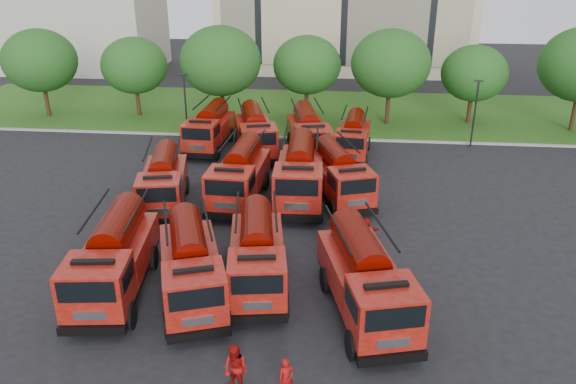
% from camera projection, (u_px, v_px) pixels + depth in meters
% --- Properties ---
extents(ground, '(140.00, 140.00, 0.00)m').
position_uv_depth(ground, '(293.00, 249.00, 28.14)').
color(ground, black).
rests_on(ground, ground).
extents(lawn, '(70.00, 16.00, 0.12)m').
position_uv_depth(lawn, '(319.00, 111.00, 51.85)').
color(lawn, '#215416').
rests_on(lawn, ground).
extents(curb, '(70.00, 0.30, 0.14)m').
position_uv_depth(curb, '(314.00, 138.00, 44.45)').
color(curb, gray).
rests_on(curb, ground).
extents(side_building, '(18.00, 12.00, 10.00)m').
position_uv_depth(side_building, '(83.00, 27.00, 69.03)').
color(side_building, '#ACA799').
rests_on(side_building, ground).
extents(tree_0, '(6.30, 6.30, 7.70)m').
position_uv_depth(tree_0, '(40.00, 61.00, 48.40)').
color(tree_0, '#382314').
rests_on(tree_0, ground).
extents(tree_1, '(5.71, 5.71, 6.98)m').
position_uv_depth(tree_1, '(134.00, 66.00, 48.77)').
color(tree_1, '#382314').
rests_on(tree_1, ground).
extents(tree_2, '(6.72, 6.72, 8.22)m').
position_uv_depth(tree_2, '(221.00, 61.00, 46.36)').
color(tree_2, '#382314').
rests_on(tree_2, ground).
extents(tree_3, '(5.88, 5.88, 7.19)m').
position_uv_depth(tree_3, '(307.00, 65.00, 48.28)').
color(tree_3, '#382314').
rests_on(tree_3, ground).
extents(tree_4, '(6.55, 6.55, 8.01)m').
position_uv_depth(tree_4, '(391.00, 63.00, 46.07)').
color(tree_4, '#382314').
rests_on(tree_4, ground).
extents(tree_5, '(5.46, 5.46, 6.68)m').
position_uv_depth(tree_5, '(474.00, 73.00, 46.69)').
color(tree_5, '#382314').
rests_on(tree_5, ground).
extents(lamp_post_0, '(0.60, 0.25, 5.11)m').
position_uv_depth(lamp_post_0, '(185.00, 102.00, 43.59)').
color(lamp_post_0, black).
rests_on(lamp_post_0, ground).
extents(lamp_post_1, '(0.60, 0.25, 5.11)m').
position_uv_depth(lamp_post_1, '(475.00, 110.00, 41.61)').
color(lamp_post_1, black).
rests_on(lamp_post_1, ground).
extents(fire_truck_0, '(3.39, 7.59, 3.34)m').
position_uv_depth(fire_truck_0, '(114.00, 257.00, 24.08)').
color(fire_truck_0, black).
rests_on(fire_truck_0, ground).
extents(fire_truck_1, '(4.46, 7.31, 3.15)m').
position_uv_depth(fire_truck_1, '(191.00, 266.00, 23.64)').
color(fire_truck_1, black).
rests_on(fire_truck_1, ground).
extents(fire_truck_2, '(3.35, 7.09, 3.10)m').
position_uv_depth(fire_truck_2, '(257.00, 254.00, 24.59)').
color(fire_truck_2, black).
rests_on(fire_truck_2, ground).
extents(fire_truck_3, '(4.26, 7.69, 3.32)m').
position_uv_depth(fire_truck_3, '(365.00, 278.00, 22.58)').
color(fire_truck_3, black).
rests_on(fire_truck_3, ground).
extents(fire_truck_4, '(3.72, 7.18, 3.12)m').
position_uv_depth(fire_truck_4, '(163.00, 181.00, 32.35)').
color(fire_truck_4, black).
rests_on(fire_truck_4, ground).
extents(fire_truck_5, '(2.93, 7.36, 3.30)m').
position_uv_depth(fire_truck_5, '(240.00, 174.00, 33.04)').
color(fire_truck_5, black).
rests_on(fire_truck_5, ground).
extents(fire_truck_6, '(3.05, 7.80, 3.51)m').
position_uv_depth(fire_truck_6, '(300.00, 173.00, 32.99)').
color(fire_truck_6, black).
rests_on(fire_truck_6, ground).
extents(fire_truck_7, '(4.40, 7.18, 3.10)m').
position_uv_depth(fire_truck_7, '(339.00, 174.00, 33.33)').
color(fire_truck_7, black).
rests_on(fire_truck_7, ground).
extents(fire_truck_8, '(2.79, 7.04, 3.16)m').
position_uv_depth(fire_truck_8, '(210.00, 128.00, 41.87)').
color(fire_truck_8, black).
rests_on(fire_truck_8, ground).
extents(fire_truck_9, '(4.23, 7.58, 3.27)m').
position_uv_depth(fire_truck_9, '(255.00, 132.00, 40.70)').
color(fire_truck_9, black).
rests_on(fire_truck_9, ground).
extents(fire_truck_10, '(3.81, 7.48, 3.25)m').
position_uv_depth(fire_truck_10, '(308.00, 132.00, 40.68)').
color(fire_truck_10, black).
rests_on(fire_truck_10, ground).
extents(fire_truck_11, '(2.77, 6.54, 2.90)m').
position_uv_depth(fire_truck_11, '(353.00, 137.00, 40.29)').
color(fire_truck_11, black).
rests_on(fire_truck_11, ground).
extents(firefighter_2, '(0.82, 1.24, 1.97)m').
position_uv_depth(firefighter_2, '(362.00, 349.00, 21.12)').
color(firefighter_2, maroon).
rests_on(firefighter_2, ground).
extents(firefighter_3, '(1.00, 0.57, 1.50)m').
position_uv_depth(firefighter_3, '(391.00, 306.00, 23.68)').
color(firefighter_3, black).
rests_on(firefighter_3, ground).
extents(firefighter_4, '(1.00, 0.97, 1.73)m').
position_uv_depth(firefighter_4, '(241.00, 223.00, 30.86)').
color(firefighter_4, maroon).
rests_on(firefighter_4, ground).
extents(firefighter_5, '(1.45, 0.73, 1.50)m').
position_uv_depth(firefighter_5, '(365.00, 245.00, 28.59)').
color(firefighter_5, maroon).
rests_on(firefighter_5, ground).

